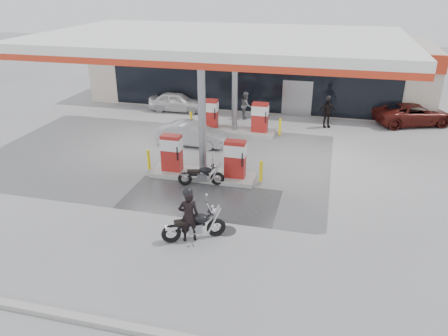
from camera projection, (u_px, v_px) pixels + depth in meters
The scene contains 17 objects.
ground at pixel (189, 198), 17.05m from camera, with size 90.00×90.00×0.00m, color gray.
wet_patch at pixel (201, 199), 16.94m from camera, with size 6.00×3.00×0.00m, color #4C4C4F.
drain_cover at pixel (226, 231), 14.83m from camera, with size 0.70×0.70×0.01m, color #38383A.
kerb at pixel (99, 322), 10.81m from camera, with size 28.00×0.25×0.15m, color gray.
store_building at pixel (260, 69), 30.38m from camera, with size 22.00×8.22×4.00m.
canopy at pixel (220, 42), 19.36m from camera, with size 16.00×10.02×5.51m.
pump_island_near at pixel (203, 162), 18.54m from camera, with size 5.14×1.30×1.78m.
pump_island_far at pixel (235, 120), 23.86m from camera, with size 5.14×1.30×1.78m.
main_motorcycle at pixel (195, 226), 14.19m from camera, with size 1.95×1.22×1.10m.
biker_main at pixel (189, 216), 13.98m from camera, with size 0.66×0.43×1.80m, color black.
parked_motorcycle at pixel (202, 175), 17.91m from camera, with size 1.89×0.79×0.99m.
sedan_white at pixel (177, 102), 27.75m from camera, with size 1.43×3.54×1.21m, color silver.
attendant at pixel (246, 105), 26.30m from camera, with size 0.78×0.61×1.61m, color #58585D.
hatchback_silver at pixel (192, 134), 22.16m from camera, with size 1.24×3.54×1.17m, color #94979B.
parked_car_left at pixel (148, 88), 30.92m from camera, with size 1.90×4.66×1.35m, color #54121F.
parked_car_right at pixel (413, 114), 25.26m from camera, with size 2.09×4.54×1.26m, color #521612.
biker_walking at pixel (327, 113), 24.66m from camera, with size 1.02×0.42×1.73m, color black.
Camera 1 is at (5.04, -14.33, 7.95)m, focal length 35.00 mm.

